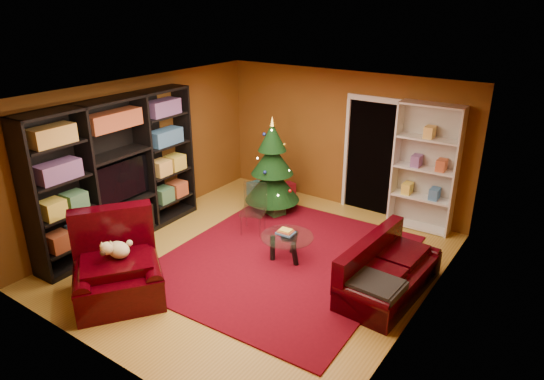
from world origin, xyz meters
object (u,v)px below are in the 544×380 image
Objects in this scene: gift_box_teal at (256,189)px; sofa at (390,268)px; dog at (119,250)px; christmas_tree at (272,166)px; coffee_table at (287,248)px; media_unit at (118,173)px; gift_box_green at (276,208)px; acrylic_chair at (253,212)px; rug at (284,259)px; armchair at (117,267)px; white_bookshelf at (425,169)px; gift_box_red at (289,188)px.

gift_box_teal is 4.03m from sofa.
dog is (0.64, -3.92, 0.56)m from gift_box_teal.
dog is at bearing -80.73° from gift_box_teal.
christmas_tree is 1.03× the size of sofa.
coffee_table reaches higher than gift_box_teal.
christmas_tree is 1.11m from gift_box_teal.
media_unit is 2.77m from christmas_tree.
gift_box_green is 0.35× the size of acrylic_chair.
acrylic_chair is at bearing 155.94° from coffee_table.
media_unit reaches higher than coffee_table.
rug is 2.52m from armchair.
dog reaches higher than gift_box_teal.
sofa is at bearing -23.88° from gift_box_green.
sofa is at bearing 2.18° from coffee_table.
white_bookshelf is 2.88× the size of acrylic_chair.
christmas_tree reaches higher than gift_box_teal.
media_unit reaches higher than gift_box_teal.
white_bookshelf is 5.12m from dog.
armchair is 1.48× the size of coffee_table.
acrylic_chair is (0.27, -0.97, -0.50)m from christmas_tree.
media_unit is 2.98m from coffee_table.
sofa reaches higher than rug.
sofa is (2.91, -1.35, -0.51)m from christmas_tree.
coffee_table is at bearing -46.15° from acrylic_chair.
christmas_tree is at bearing 34.81° from dog.
gift_box_red is 1.96m from acrylic_chair.
gift_box_teal is at bearing 102.83° from acrylic_chair.
rug is at bearing 95.99° from sofa.
acrylic_chair reaches higher than rug.
coffee_table is (1.08, -1.27, 0.08)m from gift_box_green.
white_bookshelf is at bearing 19.02° from christmas_tree.
christmas_tree is 1.13m from acrylic_chair.
armchair is (0.65, -3.99, 0.33)m from gift_box_teal.
white_bookshelf is 1.88× the size of armchair.
white_bookshelf reaches higher than sofa.
armchair reaches higher than gift_box_teal.
armchair reaches higher than dog.
sofa is 2.67m from acrylic_chair.
gift_box_teal reaches higher than gift_box_green.
christmas_tree is 8.18× the size of gift_box_red.
gift_box_red is (-0.39, 1.05, -0.03)m from gift_box_green.
white_bookshelf is at bearing 4.94° from dog.
white_bookshelf is at bearing 11.85° from sofa.
armchair is at bearing -135.00° from dog.
sofa is 2.26× the size of acrylic_chair.
white_bookshelf is at bearing 16.97° from acrylic_chair.
christmas_tree is at bearing 67.95° from sofa.
gift_box_teal is 0.69m from gift_box_red.
armchair is (-2.61, -4.45, -0.63)m from white_bookshelf.
white_bookshelf is 2.79× the size of coffee_table.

